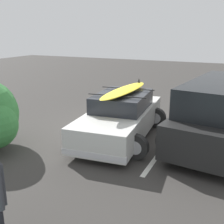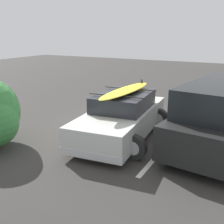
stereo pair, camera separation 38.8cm
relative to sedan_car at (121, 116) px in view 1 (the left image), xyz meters
The scene contains 4 objects.
ground_plane 1.04m from the sedan_car, 43.60° to the right, with size 44.00×44.00×0.02m, color #383533.
parking_stripe 1.54m from the sedan_car, behind, with size 4.05×0.12×0.00m, color silver.
sedan_car is the anchor object (origin of this frame).
suv_car 2.90m from the sedan_car, 166.07° to the right, with size 3.03×5.12×1.81m.
Camera 1 is at (-3.72, 7.92, 3.10)m, focal length 45.00 mm.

